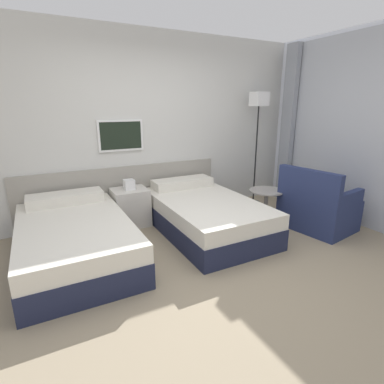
{
  "coord_description": "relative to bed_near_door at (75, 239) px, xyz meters",
  "views": [
    {
      "loc": [
        -1.51,
        -2.37,
        1.68
      ],
      "look_at": [
        0.19,
        0.87,
        0.61
      ],
      "focal_mm": 28.0,
      "sensor_mm": 36.0,
      "label": 1
    }
  ],
  "objects": [
    {
      "name": "ground_plane",
      "position": [
        1.24,
        -0.94,
        -0.24
      ],
      "size": [
        16.0,
        16.0,
        0.0
      ],
      "primitive_type": "plane",
      "color": "gray"
    },
    {
      "name": "wall_headboard",
      "position": [
        1.22,
        1.0,
        1.06
      ],
      "size": [
        10.0,
        0.1,
        2.7
      ],
      "color": "silver",
      "rests_on": "ground_plane"
    },
    {
      "name": "side_table",
      "position": [
        2.64,
        -0.11,
        0.1
      ],
      "size": [
        0.5,
        0.5,
        0.48
      ],
      "color": "gray",
      "rests_on": "ground_plane"
    },
    {
      "name": "floor_lamp",
      "position": [
        3.05,
        0.66,
        1.33
      ],
      "size": [
        0.24,
        0.24,
        1.88
      ],
      "color": "black",
      "rests_on": "ground_plane"
    },
    {
      "name": "nightstand",
      "position": [
        0.84,
        0.68,
        0.04
      ],
      "size": [
        0.49,
        0.43,
        0.67
      ],
      "color": "beige",
      "rests_on": "ground_plane"
    },
    {
      "name": "bed_near_window",
      "position": [
        1.67,
        0.0,
        0.0
      ],
      "size": [
        1.15,
        1.91,
        0.59
      ],
      "color": "#1E233D",
      "rests_on": "ground_plane"
    },
    {
      "name": "bed_near_door",
      "position": [
        0.0,
        0.0,
        0.0
      ],
      "size": [
        1.15,
        1.91,
        0.59
      ],
      "color": "#1E233D",
      "rests_on": "ground_plane"
    },
    {
      "name": "armchair",
      "position": [
        3.1,
        -0.65,
        0.05
      ],
      "size": [
        0.84,
        0.98,
        0.88
      ],
      "rotation": [
        0.0,
        0.0,
        1.73
      ],
      "color": "navy",
      "rests_on": "ground_plane"
    }
  ]
}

